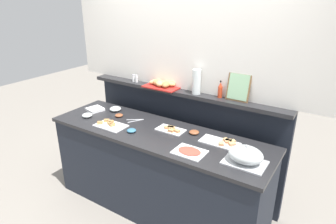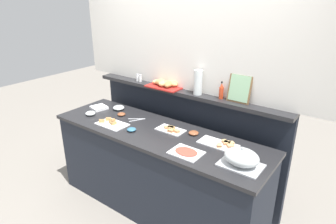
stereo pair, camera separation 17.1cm
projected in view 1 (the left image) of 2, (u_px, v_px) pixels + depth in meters
ground_plane at (185, 181)px, 3.77m from camera, size 12.00×12.00×0.00m
buffet_counter at (157, 171)px, 3.13m from camera, size 2.34×0.71×0.94m
back_ledge_unit at (183, 137)px, 3.47m from camera, size 2.36×0.22×1.24m
upper_wall_panel at (186, 25)px, 3.02m from camera, size 2.96×0.08×1.36m
sandwich_platter_rear at (110, 125)px, 3.09m from camera, size 0.33×0.21×0.04m
sandwich_platter_side at (223, 142)px, 2.72m from camera, size 0.36×0.18×0.04m
sandwich_platter_front at (171, 129)px, 2.98m from camera, size 0.29×0.16×0.04m
cold_cuts_platter at (190, 152)px, 2.57m from camera, size 0.28×0.21×0.02m
serving_cloche at (245, 155)px, 2.38m from camera, size 0.34×0.24×0.17m
glass_bowl_large at (87, 115)px, 3.30m from camera, size 0.11×0.11×0.05m
glass_bowl_medium at (115, 109)px, 3.47m from camera, size 0.13×0.13×0.05m
condiment_bowl_dark at (119, 115)px, 3.31m from camera, size 0.09×0.09×0.03m
condiment_bowl_red at (194, 132)px, 2.91m from camera, size 0.10×0.10×0.03m
condiment_bowl_cream at (131, 130)px, 2.95m from camera, size 0.09×0.09×0.03m
serving_tongs at (136, 120)px, 3.21m from camera, size 0.15×0.17×0.01m
napkin_stack at (95, 109)px, 3.48m from camera, size 0.21×0.21×0.03m
hot_sauce_bottle at (220, 90)px, 2.96m from camera, size 0.04×0.04×0.18m
salt_shaker at (134, 78)px, 3.50m from camera, size 0.03×0.03×0.09m
pepper_shaker at (137, 79)px, 3.48m from camera, size 0.03×0.03×0.09m
bread_basket at (164, 84)px, 3.29m from camera, size 0.40×0.28×0.08m
framed_picture at (238, 87)px, 2.85m from camera, size 0.23×0.07×0.28m
water_carafe at (196, 82)px, 3.05m from camera, size 0.09×0.09×0.26m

